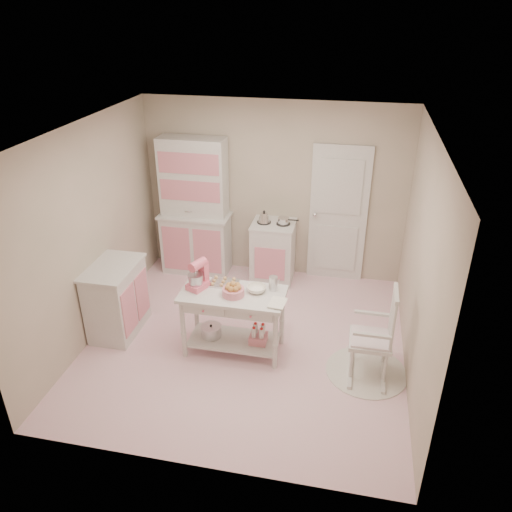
{
  "coord_description": "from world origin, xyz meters",
  "views": [
    {
      "loc": [
        1.14,
        -4.88,
        3.78
      ],
      "look_at": [
        0.06,
        0.33,
        1.04
      ],
      "focal_mm": 35.0,
      "sensor_mm": 36.0,
      "label": 1
    }
  ],
  "objects_px": {
    "hutch": "(194,208)",
    "base_cabinet": "(117,299)",
    "work_table": "(233,322)",
    "rocking_chair": "(371,332)",
    "bread_basket": "(233,292)",
    "stove": "(273,252)",
    "stand_mixer": "(197,275)"
  },
  "relations": [
    {
      "from": "stove",
      "to": "work_table",
      "type": "xyz_separation_m",
      "value": [
        -0.16,
        -1.78,
        -0.06
      ]
    },
    {
      "from": "hutch",
      "to": "stand_mixer",
      "type": "height_order",
      "value": "hutch"
    },
    {
      "from": "base_cabinet",
      "to": "bread_basket",
      "type": "distance_m",
      "value": 1.6
    },
    {
      "from": "bread_basket",
      "to": "work_table",
      "type": "bearing_deg",
      "value": 111.8
    },
    {
      "from": "rocking_chair",
      "to": "stove",
      "type": "bearing_deg",
      "value": 127.4
    },
    {
      "from": "stove",
      "to": "base_cabinet",
      "type": "xyz_separation_m",
      "value": [
        -1.68,
        -1.68,
        0.0
      ]
    },
    {
      "from": "stand_mixer",
      "to": "bread_basket",
      "type": "height_order",
      "value": "stand_mixer"
    },
    {
      "from": "hutch",
      "to": "stove",
      "type": "relative_size",
      "value": 2.26
    },
    {
      "from": "rocking_chair",
      "to": "work_table",
      "type": "distance_m",
      "value": 1.59
    },
    {
      "from": "rocking_chair",
      "to": "stand_mixer",
      "type": "height_order",
      "value": "stand_mixer"
    },
    {
      "from": "base_cabinet",
      "to": "bread_basket",
      "type": "height_order",
      "value": "base_cabinet"
    },
    {
      "from": "hutch",
      "to": "stove",
      "type": "bearing_deg",
      "value": -2.39
    },
    {
      "from": "work_table",
      "to": "base_cabinet",
      "type": "bearing_deg",
      "value": 176.25
    },
    {
      "from": "hutch",
      "to": "stand_mixer",
      "type": "relative_size",
      "value": 6.12
    },
    {
      "from": "hutch",
      "to": "work_table",
      "type": "height_order",
      "value": "hutch"
    },
    {
      "from": "hutch",
      "to": "stand_mixer",
      "type": "xyz_separation_m",
      "value": [
        0.62,
        -1.81,
        -0.07
      ]
    },
    {
      "from": "stove",
      "to": "bread_basket",
      "type": "xyz_separation_m",
      "value": [
        -0.14,
        -1.83,
        0.39
      ]
    },
    {
      "from": "hutch",
      "to": "bread_basket",
      "type": "xyz_separation_m",
      "value": [
        1.06,
        -1.88,
        -0.19
      ]
    },
    {
      "from": "stove",
      "to": "rocking_chair",
      "type": "height_order",
      "value": "rocking_chair"
    },
    {
      "from": "work_table",
      "to": "stand_mixer",
      "type": "distance_m",
      "value": 0.71
    },
    {
      "from": "base_cabinet",
      "to": "stand_mixer",
      "type": "height_order",
      "value": "stand_mixer"
    },
    {
      "from": "base_cabinet",
      "to": "hutch",
      "type": "bearing_deg",
      "value": 74.49
    },
    {
      "from": "hutch",
      "to": "base_cabinet",
      "type": "bearing_deg",
      "value": -105.51
    },
    {
      "from": "stove",
      "to": "work_table",
      "type": "height_order",
      "value": "stove"
    },
    {
      "from": "work_table",
      "to": "rocking_chair",
      "type": "bearing_deg",
      "value": -3.59
    },
    {
      "from": "base_cabinet",
      "to": "stove",
      "type": "bearing_deg",
      "value": 45.06
    },
    {
      "from": "rocking_chair",
      "to": "work_table",
      "type": "relative_size",
      "value": 0.92
    },
    {
      "from": "work_table",
      "to": "bread_basket",
      "type": "bearing_deg",
      "value": -68.2
    },
    {
      "from": "rocking_chair",
      "to": "bread_basket",
      "type": "relative_size",
      "value": 4.4
    },
    {
      "from": "stove",
      "to": "bread_basket",
      "type": "distance_m",
      "value": 1.88
    },
    {
      "from": "hutch",
      "to": "base_cabinet",
      "type": "distance_m",
      "value": 1.89
    },
    {
      "from": "rocking_chair",
      "to": "work_table",
      "type": "bearing_deg",
      "value": 176.85
    }
  ]
}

